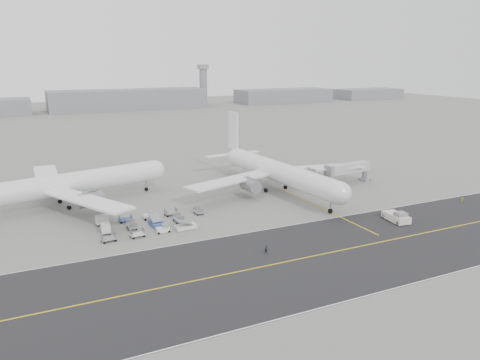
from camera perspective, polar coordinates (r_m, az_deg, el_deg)
name	(u,v)px	position (r m, az deg, el deg)	size (l,w,h in m)	color
ground	(214,234)	(96.24, -3.20, -6.61)	(700.00, 700.00, 0.00)	gray
taxiway	(279,263)	(83.38, 4.83, -10.07)	(220.00, 59.00, 0.03)	#28282A
horizon_buildings	(115,110)	(350.87, -14.98, 8.28)	(520.00, 28.00, 28.00)	gray
control_tower	(203,84)	(373.52, -4.49, 11.56)	(7.00, 7.00, 31.25)	gray
airliner_a	(64,185)	(120.14, -20.69, -0.52)	(53.96, 52.77, 18.92)	white
airliner_b	(277,171)	(125.99, 4.49, 1.08)	(54.88, 55.67, 19.20)	white
pushback_tug	(397,217)	(108.77, 18.56, -4.29)	(3.90, 8.74, 2.46)	beige
jet_bridge	(348,169)	(137.20, 13.06, 1.29)	(16.19, 4.74, 6.05)	gray
gse_cluster	(143,227)	(102.04, -11.70, -5.66)	(24.12, 18.18, 2.20)	gray
stray_dolly	(199,214)	(108.59, -5.08, -4.17)	(1.55, 2.53, 1.55)	silver
ground_crew_a	(266,249)	(86.73, 3.20, -8.43)	(0.62, 0.41, 1.70)	black
ground_crew_b	(462,198)	(129.93, 25.43, -2.05)	(0.79, 0.62, 1.63)	#A9C116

